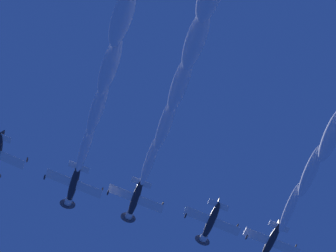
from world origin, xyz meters
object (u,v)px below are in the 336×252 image
Objects in this scene: airplane_right_wingman at (135,200)px; airplane_outer_left at (210,223)px; airplane_left_wingman at (73,186)px; airplane_outer_right at (270,243)px.

airplane_right_wingman reaches higher than airplane_outer_left.
airplane_left_wingman is 10.20m from airplane_right_wingman.
airplane_left_wingman is 1.00× the size of airplane_outer_right.
airplane_right_wingman is 12.92m from airplane_outer_left.
airplane_right_wingman is at bearing 91.50° from airplane_left_wingman.
airplane_outer_right is (-1.81, 33.82, -0.38)m from airplane_left_wingman.
airplane_right_wingman is (-0.27, 10.19, 0.50)m from airplane_left_wingman.
airplane_outer_left is at bearing 91.10° from airplane_left_wingman.
airplane_outer_right reaches higher than airplane_outer_left.
airplane_right_wingman is 1.00× the size of airplane_outer_left.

